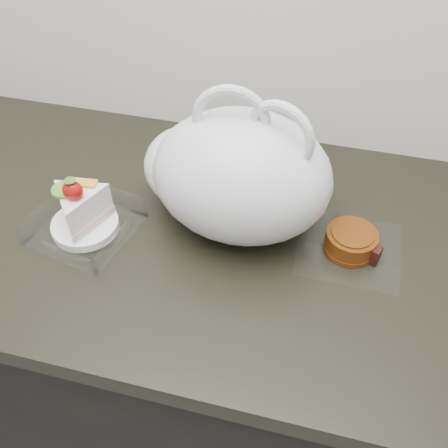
# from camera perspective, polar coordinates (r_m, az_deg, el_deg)

# --- Properties ---
(counter) EXTENTS (2.04, 0.64, 0.90)m
(counter) POSITION_cam_1_polar(r_m,az_deg,el_deg) (1.27, -3.49, -14.27)
(counter) COLOR black
(counter) RESTS_ON ground
(cake_tray) EXTENTS (0.19, 0.19, 0.13)m
(cake_tray) POSITION_cam_1_polar(r_m,az_deg,el_deg) (0.91, -15.83, 0.81)
(cake_tray) COLOR white
(cake_tray) RESTS_ON counter
(mooncake_wrap) EXTENTS (0.18, 0.17, 0.04)m
(mooncake_wrap) POSITION_cam_1_polar(r_m,az_deg,el_deg) (0.89, 14.34, -2.11)
(mooncake_wrap) COLOR white
(mooncake_wrap) RESTS_ON counter
(plastic_bag) EXTENTS (0.36, 0.27, 0.28)m
(plastic_bag) POSITION_cam_1_polar(r_m,az_deg,el_deg) (0.85, 0.88, 5.76)
(plastic_bag) COLOR silver
(plastic_bag) RESTS_ON counter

